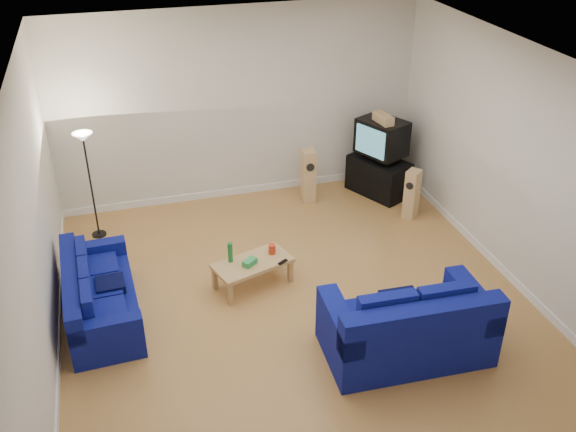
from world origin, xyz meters
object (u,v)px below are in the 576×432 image
object	(u,v)px
sofa_three_seat	(97,299)
sofa_loveseat	(408,330)
tv_stand	(378,176)
television	(382,137)
coffee_table	(253,265)

from	to	relation	value
sofa_three_seat	sofa_loveseat	bearing A→B (deg)	60.86
tv_stand	television	xyz separation A→B (m)	(0.02, 0.03, 0.71)
tv_stand	sofa_loveseat	bearing A→B (deg)	-44.60
coffee_table	television	world-z (taller)	television
sofa_three_seat	coffee_table	xyz separation A→B (m)	(2.05, 0.13, 0.05)
sofa_loveseat	sofa_three_seat	bearing A→B (deg)	155.91
coffee_table	tv_stand	size ratio (longest dim) A/B	1.12
tv_stand	coffee_table	bearing A→B (deg)	-78.99
television	coffee_table	bearing A→B (deg)	-78.29
television	sofa_three_seat	bearing A→B (deg)	-90.74
tv_stand	television	world-z (taller)	television
sofa_three_seat	sofa_loveseat	world-z (taller)	sofa_loveseat
sofa_three_seat	tv_stand	distance (m)	5.25
coffee_table	television	xyz separation A→B (m)	(2.75, 2.10, 0.70)
sofa_three_seat	television	bearing A→B (deg)	112.34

